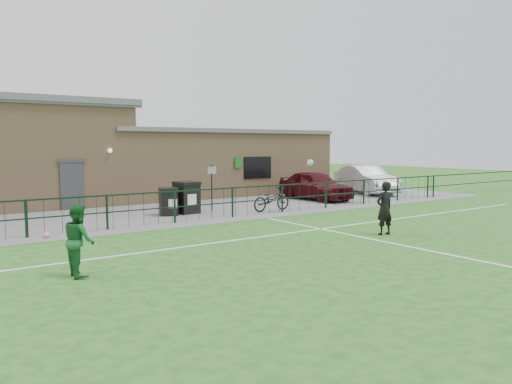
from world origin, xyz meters
TOP-DOWN VIEW (x-y plane):
  - ground at (0.00, 0.00)m, footprint 90.00×90.00m
  - paving_strip at (0.00, 13.50)m, footprint 34.00×13.00m
  - pitch_line_touch at (0.00, 7.80)m, footprint 28.00×0.10m
  - pitch_line_mid at (0.00, 4.00)m, footprint 28.00×0.10m
  - pitch_line_perp at (2.00, 0.00)m, footprint 0.10×16.00m
  - perimeter_fence at (0.00, 8.00)m, footprint 28.00×0.10m
  - wheelie_bin_left at (0.05, 10.05)m, footprint 0.87×0.97m
  - wheelie_bin_right at (-0.83, 9.93)m, footprint 0.87×0.93m
  - sign_post at (1.19, 9.92)m, footprint 0.07×0.07m
  - car_maroon at (7.89, 10.79)m, footprint 1.80×4.41m
  - car_silver at (12.58, 11.56)m, footprint 3.08×5.23m
  - bicycle_e at (3.36, 8.57)m, footprint 1.92×0.73m
  - goalkeeper_kick at (2.87, 2.08)m, footprint 1.16×3.08m
  - outfield_player at (-6.47, 2.58)m, footprint 0.61×0.78m
  - ball_ground at (-6.03, 7.64)m, footprint 0.21×0.21m
  - clubhouse at (-0.88, 16.50)m, footprint 24.25×5.40m

SIDE VIEW (x-z plane):
  - ground at x=0.00m, z-range 0.00..0.00m
  - pitch_line_touch at x=0.00m, z-range 0.00..0.01m
  - pitch_line_mid at x=0.00m, z-range 0.00..0.01m
  - pitch_line_perp at x=2.00m, z-range 0.00..0.01m
  - paving_strip at x=0.00m, z-range 0.00..0.02m
  - ball_ground at x=-6.03m, z-range 0.00..0.21m
  - bicycle_e at x=3.36m, z-range 0.02..1.02m
  - wheelie_bin_right at x=-0.83m, z-range 0.02..1.04m
  - perimeter_fence at x=0.00m, z-range 0.00..1.20m
  - wheelie_bin_left at x=0.05m, z-range 0.02..1.25m
  - car_maroon at x=7.89m, z-range 0.02..1.52m
  - outfield_player at x=-6.47m, z-range 0.00..1.59m
  - car_silver at x=12.58m, z-range 0.02..1.65m
  - goalkeeper_kick at x=2.87m, z-range -0.29..2.06m
  - sign_post at x=1.19m, z-range 0.02..2.02m
  - clubhouse at x=-0.88m, z-range -0.26..4.70m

